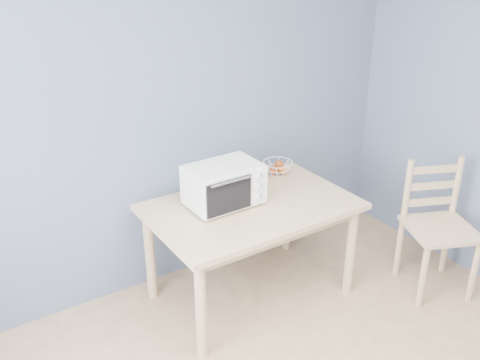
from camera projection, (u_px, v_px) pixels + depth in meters
room at (428, 270)px, 1.99m from camera, size 4.01×4.51×2.61m
dining_table at (251, 217)px, 3.71m from camera, size 1.40×0.90×0.75m
toaster_oven at (221, 185)px, 3.59m from camera, size 0.50×0.37×0.29m
fruit_basket at (277, 167)px, 4.10m from camera, size 0.25×0.25×0.12m
dining_chair at (437, 229)px, 3.90m from camera, size 0.60×0.60×0.98m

